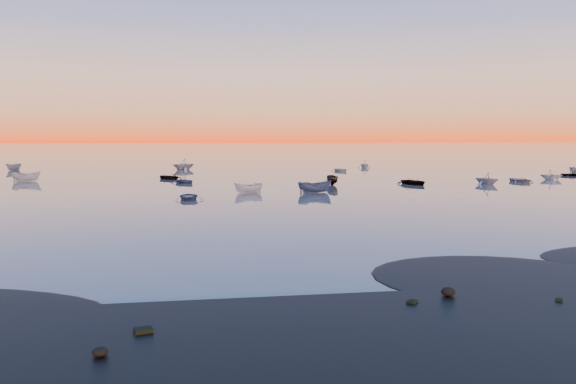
{
  "coord_description": "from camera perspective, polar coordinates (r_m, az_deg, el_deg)",
  "views": [
    {
      "loc": [
        -11.01,
        -24.09,
        6.32
      ],
      "look_at": [
        -2.87,
        28.0,
        0.9
      ],
      "focal_mm": 35.0,
      "sensor_mm": 36.0,
      "label": 1
    }
  ],
  "objects": [
    {
      "name": "boat_near_right",
      "position": [
        75.76,
        19.52,
        0.75
      ],
      "size": [
        3.6,
        3.03,
        1.16
      ],
      "primitive_type": "imported",
      "rotation": [
        0.0,
        0.0,
        3.7
      ],
      "color": "gray",
      "rests_on": "ground"
    },
    {
      "name": "boat_near_center",
      "position": [
        61.26,
        2.74,
        -0.06
      ],
      "size": [
        1.73,
        3.86,
        1.32
      ],
      "primitive_type": "imported",
      "rotation": [
        0.0,
        0.0,
        1.6
      ],
      "color": "#364867",
      "rests_on": "ground"
    },
    {
      "name": "moored_fleet",
      "position": [
        78.12,
        -0.75,
        1.23
      ],
      "size": [
        124.0,
        58.0,
        1.2
      ],
      "primitive_type": null,
      "color": "silver",
      "rests_on": "ground"
    },
    {
      "name": "mud_lobes",
      "position": [
        26.34,
        16.28,
        -8.23
      ],
      "size": [
        140.0,
        6.0,
        0.07
      ],
      "primitive_type": null,
      "color": "black",
      "rests_on": "ground"
    },
    {
      "name": "ground",
      "position": [
        124.73,
        -3.81,
        2.95
      ],
      "size": [
        600.0,
        600.0,
        0.0
      ],
      "primitive_type": "plane",
      "color": "#70645D",
      "rests_on": "ground"
    }
  ]
}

